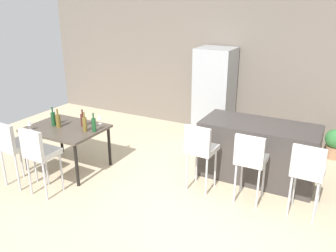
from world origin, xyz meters
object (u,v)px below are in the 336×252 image
kitchen_island (258,151)px  wine_bottle_far (83,120)px  potted_plant (335,142)px  bar_chair_right (308,169)px  dining_table (66,131)px  refrigerator (214,94)px  wine_glass_right (29,123)px  wine_glass_near (53,111)px  dining_chair_near (12,144)px  wine_bottle_left (85,124)px  bar_chair_middle (250,158)px  wine_bottle_end (58,120)px  bar_chair_left (200,147)px  wine_bottle_inner (94,125)px  wine_glass_corner (100,117)px  dining_chair_far (39,151)px  wine_bottle_middle (53,119)px

kitchen_island → wine_bottle_far: size_ratio=6.19×
potted_plant → bar_chair_right: bearing=-96.2°
dining_table → refrigerator: refrigerator is taller
wine_glass_right → wine_glass_near: size_ratio=1.00×
dining_chair_near → wine_bottle_left: wine_bottle_left is taller
dining_table → bar_chair_middle: bearing=7.1°
wine_bottle_end → wine_glass_right: (-0.31, -0.32, 0.01)m
wine_glass_near → wine_glass_right: bearing=-78.9°
kitchen_island → bar_chair_left: bar_chair_left is taller
kitchen_island → wine_bottle_far: bearing=-159.9°
bar_chair_left → kitchen_island: bearing=50.1°
bar_chair_left → wine_glass_near: bearing=-178.1°
wine_bottle_inner → potted_plant: (3.43, 2.46, -0.54)m
dining_chair_near → wine_glass_corner: bearing=61.4°
wine_bottle_inner → refrigerator: bearing=66.0°
wine_glass_near → wine_bottle_inner: bearing=-10.9°
wine_bottle_end → wine_glass_corner: (0.50, 0.45, 0.01)m
bar_chair_left → wine_bottle_left: bearing=-168.9°
wine_bottle_inner → refrigerator: size_ratio=0.17×
kitchen_island → wine_bottle_inner: 2.65m
wine_bottle_inner → wine_bottle_left: size_ratio=0.95×
bar_chair_left → dining_chair_far: bearing=-148.7°
wine_bottle_inner → wine_bottle_middle: bearing=-172.8°
wine_glass_near → potted_plant: 5.08m
wine_bottle_end → dining_chair_far: bearing=-64.3°
refrigerator → wine_bottle_inner: bearing=-114.0°
dining_chair_near → wine_bottle_end: 0.82m
dining_chair_near → wine_bottle_end: wine_bottle_end is taller
wine_bottle_left → wine_glass_near: 0.99m
dining_chair_far → dining_chair_near: bearing=180.0°
dining_chair_near → wine_bottle_end: (0.18, 0.79, 0.16)m
wine_bottle_middle → wine_bottle_left: same height
bar_chair_left → wine_bottle_far: size_ratio=3.63×
wine_bottle_end → refrigerator: size_ratio=0.17×
bar_chair_middle → dining_chair_near: 3.50m
dining_chair_far → refrigerator: (1.37, 3.38, 0.22)m
dining_table → wine_bottle_left: 0.45m
bar_chair_left → bar_chair_right: size_ratio=1.00×
bar_chair_right → wine_glass_right: (-4.15, -0.74, 0.17)m
wine_bottle_far → wine_glass_near: size_ratio=1.66×
dining_chair_far → wine_glass_near: dining_chair_far is taller
wine_bottle_end → dining_table: bearing=24.5°
bar_chair_left → potted_plant: 2.79m
dining_chair_far → wine_bottle_inner: dining_chair_far is taller
wine_bottle_inner → potted_plant: bearing=35.7°
wine_glass_corner → bar_chair_right: bearing=-0.6°
bar_chair_right → wine_glass_near: 4.28m
potted_plant → wine_bottle_left: bearing=-144.7°
bar_chair_left → wine_bottle_inner: bearing=-170.1°
dining_chair_far → wine_bottle_end: wine_bottle_end is taller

